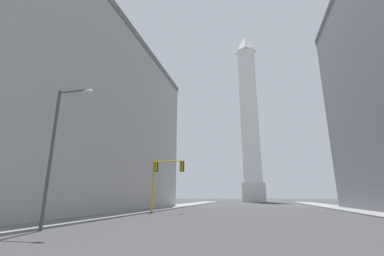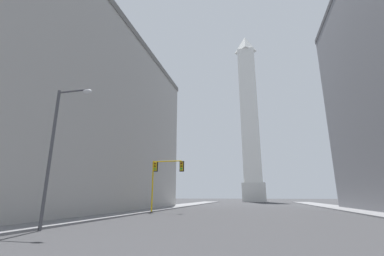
# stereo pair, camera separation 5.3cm
# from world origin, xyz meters

# --- Properties ---
(sidewalk_left) EXTENTS (5.00, 113.07, 0.15)m
(sidewalk_left) POSITION_xyz_m (-14.34, 33.92, 0.07)
(sidewalk_left) COLOR slate
(sidewalk_left) RESTS_ON ground_plane
(sidewalk_right) EXTENTS (5.00, 113.07, 0.15)m
(sidewalk_right) POSITION_xyz_m (14.34, 33.92, 0.07)
(sidewalk_right) COLOR slate
(sidewalk_right) RESTS_ON ground_plane
(building_left) EXTENTS (27.42, 48.56, 25.44)m
(building_left) POSITION_xyz_m (-28.48, 26.44, 12.73)
(building_left) COLOR #B2AFAA
(building_left) RESTS_ON ground_plane
(obelisk) EXTENTS (7.90, 7.90, 64.96)m
(obelisk) POSITION_xyz_m (0.00, 94.22, 30.95)
(obelisk) COLOR silver
(obelisk) RESTS_ON ground_plane
(traffic_light_mid_left) EXTENTS (4.27, 0.53, 6.36)m
(traffic_light_mid_left) POSITION_xyz_m (-10.50, 30.69, 4.82)
(traffic_light_mid_left) COLOR yellow
(traffic_light_mid_left) RESTS_ON ground_plane
(street_lamp) EXTENTS (2.59, 0.36, 8.84)m
(street_lamp) POSITION_xyz_m (-11.20, 13.11, 5.34)
(street_lamp) COLOR #4C4C51
(street_lamp) RESTS_ON ground_plane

